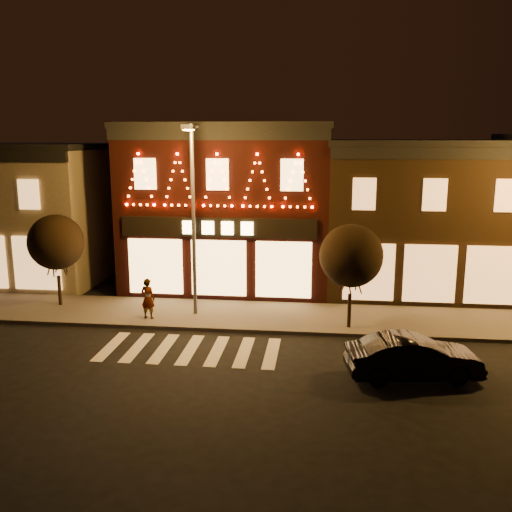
# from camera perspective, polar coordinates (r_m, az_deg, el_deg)

# --- Properties ---
(ground) EXTENTS (120.00, 120.00, 0.00)m
(ground) POSITION_cam_1_polar(r_m,az_deg,el_deg) (17.58, -9.72, -14.03)
(ground) COLOR black
(ground) RESTS_ON ground
(sidewalk_far) EXTENTS (44.00, 4.00, 0.15)m
(sidewalk_far) POSITION_cam_1_polar(r_m,az_deg,el_deg) (24.48, 0.08, -6.08)
(sidewalk_far) COLOR #47423D
(sidewalk_far) RESTS_ON ground
(building_pulp) EXTENTS (10.20, 8.34, 8.30)m
(building_pulp) POSITION_cam_1_polar(r_m,az_deg,el_deg) (29.68, -2.44, 5.19)
(building_pulp) COLOR black
(building_pulp) RESTS_ON ground
(building_right_a) EXTENTS (9.20, 8.28, 7.50)m
(building_right_a) POSITION_cam_1_polar(r_m,az_deg,el_deg) (29.77, 15.99, 3.98)
(building_right_a) COLOR black
(building_right_a) RESTS_ON ground
(streetlamp_mid) EXTENTS (0.61, 1.84, 8.01)m
(streetlamp_mid) POSITION_cam_1_polar(r_m,az_deg,el_deg) (23.52, -6.41, 5.04)
(streetlamp_mid) COLOR #59595E
(streetlamp_mid) RESTS_ON sidewalk_far
(tree_left) EXTENTS (2.47, 2.47, 4.13)m
(tree_left) POSITION_cam_1_polar(r_m,az_deg,el_deg) (26.70, -19.52, 1.31)
(tree_left) COLOR black
(tree_left) RESTS_ON sidewalk_far
(tree_right) EXTENTS (2.50, 2.50, 4.18)m
(tree_right) POSITION_cam_1_polar(r_m,az_deg,el_deg) (22.45, 9.58, 0.01)
(tree_right) COLOR black
(tree_right) RESTS_ON sidewalk_far
(dark_sedan) EXTENTS (4.45, 2.15, 1.41)m
(dark_sedan) POSITION_cam_1_polar(r_m,az_deg,el_deg) (19.11, 15.59, -9.84)
(dark_sedan) COLOR black
(dark_sedan) RESTS_ON ground
(pedestrian) EXTENTS (0.71, 0.55, 1.73)m
(pedestrian) POSITION_cam_1_polar(r_m,az_deg,el_deg) (24.14, -10.85, -4.23)
(pedestrian) COLOR gray
(pedestrian) RESTS_ON sidewalk_far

